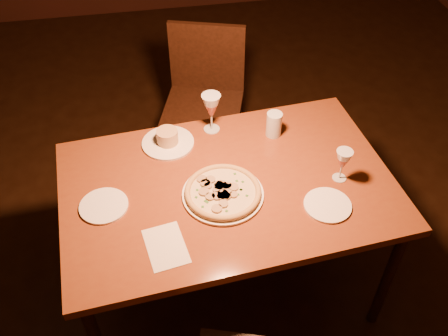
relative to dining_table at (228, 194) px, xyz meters
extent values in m
plane|color=black|center=(-0.24, -0.25, -0.70)|extent=(7.00, 7.00, 0.00)
cube|color=brown|center=(0.00, 0.00, 0.05)|extent=(1.50, 1.03, 0.04)
cylinder|color=black|center=(-0.68, 0.34, -0.34)|extent=(0.05, 0.05, 0.73)
cylinder|color=black|center=(0.68, -0.34, -0.34)|extent=(0.05, 0.05, 0.73)
cylinder|color=black|center=(0.62, 0.45, -0.34)|extent=(0.05, 0.05, 0.73)
cube|color=black|center=(0.02, 0.90, -0.21)|extent=(0.57, 0.57, 0.04)
cube|color=black|center=(0.08, 1.10, 0.02)|extent=(0.44, 0.17, 0.43)
cylinder|color=black|center=(-0.21, 0.78, -0.47)|extent=(0.04, 0.04, 0.46)
cylinder|color=black|center=(-0.10, 1.13, -0.47)|extent=(0.04, 0.04, 0.46)
cylinder|color=black|center=(0.14, 0.67, -0.47)|extent=(0.04, 0.04, 0.46)
cylinder|color=black|center=(0.25, 1.02, -0.47)|extent=(0.04, 0.04, 0.46)
cylinder|color=white|center=(-0.03, -0.07, 0.07)|extent=(0.35, 0.35, 0.01)
cylinder|color=#CCBD8C|center=(-0.03, -0.07, 0.09)|extent=(0.31, 0.31, 0.01)
torus|color=#DDAD60|center=(-0.03, -0.07, 0.09)|extent=(0.32, 0.32, 0.03)
cylinder|color=white|center=(-0.23, 0.31, 0.07)|extent=(0.24, 0.24, 0.01)
cylinder|color=tan|center=(-0.23, 0.31, 0.11)|extent=(0.10, 0.10, 0.07)
cylinder|color=silver|center=(0.28, 0.29, 0.13)|extent=(0.07, 0.07, 0.12)
cylinder|color=white|center=(-0.53, -0.04, 0.07)|extent=(0.20, 0.20, 0.01)
cylinder|color=white|center=(0.38, -0.20, 0.07)|extent=(0.20, 0.20, 0.01)
cube|color=silver|center=(-0.30, -0.29, 0.07)|extent=(0.18, 0.23, 0.00)
camera|label=1|loc=(-0.29, -1.48, 1.62)|focal=40.00mm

